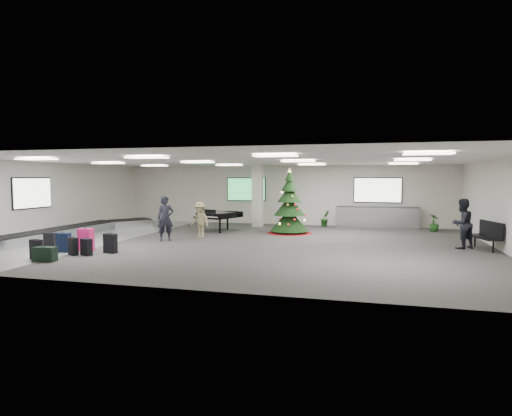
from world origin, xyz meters
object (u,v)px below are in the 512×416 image
(traveler_bench, at_px, (462,224))
(potted_plant_right, at_px, (434,223))
(pink_suitcase, at_px, (86,240))
(traveler_b, at_px, (200,220))
(grand_piano, at_px, (218,215))
(potted_plant_left, at_px, (325,218))
(traveler_a, at_px, (165,219))
(christmas_tree, at_px, (289,211))
(service_counter, at_px, (377,217))
(baggage_carousel, at_px, (71,232))
(bench, at_px, (487,234))

(traveler_bench, xyz_separation_m, potted_plant_right, (-0.22, 5.05, -0.49))
(pink_suitcase, relative_size, traveler_b, 0.53)
(grand_piano, height_order, potted_plant_left, grand_piano)
(traveler_a, relative_size, traveler_b, 1.18)
(christmas_tree, xyz_separation_m, traveler_b, (-3.40, -2.37, -0.26))
(traveler_a, bearing_deg, service_counter, 5.28)
(traveler_b, relative_size, potted_plant_left, 1.76)
(baggage_carousel, xyz_separation_m, traveler_b, (5.51, 1.10, 0.54))
(bench, distance_m, potted_plant_left, 8.52)
(bench, height_order, potted_plant_left, bench)
(traveler_b, bearing_deg, baggage_carousel, -146.10)
(service_counter, xyz_separation_m, grand_piano, (-7.32, -3.39, 0.22))
(traveler_b, bearing_deg, christmas_tree, 57.45)
(traveler_bench, bearing_deg, pink_suitcase, -20.52)
(service_counter, height_order, potted_plant_right, service_counter)
(bench, bearing_deg, christmas_tree, 146.95)
(pink_suitcase, height_order, bench, bench)
(grand_piano, height_order, traveler_bench, traveler_bench)
(traveler_b, bearing_deg, potted_plant_left, 71.83)
(potted_plant_right, bearing_deg, grand_piano, -165.80)
(baggage_carousel, height_order, christmas_tree, christmas_tree)
(potted_plant_left, bearing_deg, traveler_bench, -46.99)
(pink_suitcase, relative_size, traveler_bench, 0.45)
(pink_suitcase, relative_size, christmas_tree, 0.27)
(christmas_tree, bearing_deg, potted_plant_left, 66.94)
(baggage_carousel, height_order, bench, bench)
(baggage_carousel, xyz_separation_m, christmas_tree, (8.91, 3.47, 0.81))
(traveler_bench, height_order, potted_plant_right, traveler_bench)
(grand_piano, bearing_deg, christmas_tree, 20.99)
(bench, bearing_deg, pink_suitcase, -177.59)
(grand_piano, height_order, potted_plant_right, grand_piano)
(pink_suitcase, xyz_separation_m, christmas_tree, (5.95, 6.49, 0.63))
(traveler_b, distance_m, potted_plant_right, 10.99)
(service_counter, height_order, pink_suitcase, service_counter)
(baggage_carousel, bearing_deg, potted_plant_left, 32.75)
(traveler_bench, height_order, potted_plant_left, traveler_bench)
(baggage_carousel, bearing_deg, traveler_a, -1.85)
(grand_piano, relative_size, bench, 1.34)
(christmas_tree, height_order, bench, christmas_tree)
(traveler_a, height_order, potted_plant_right, traveler_a)
(pink_suitcase, bearing_deg, bench, 15.15)
(traveler_a, bearing_deg, traveler_b, 17.61)
(baggage_carousel, bearing_deg, traveler_b, 11.31)
(potted_plant_right, bearing_deg, christmas_tree, -159.94)
(christmas_tree, bearing_deg, grand_piano, -177.84)
(pink_suitcase, xyz_separation_m, potted_plant_right, (12.46, 8.87, 0.02))
(baggage_carousel, bearing_deg, bench, 2.61)
(traveler_bench, relative_size, potted_plant_right, 2.19)
(traveler_a, bearing_deg, grand_piano, 39.82)
(pink_suitcase, relative_size, potted_plant_left, 0.93)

